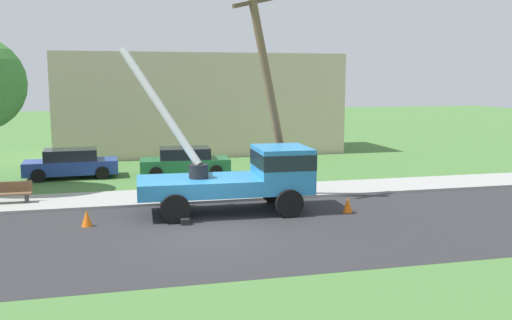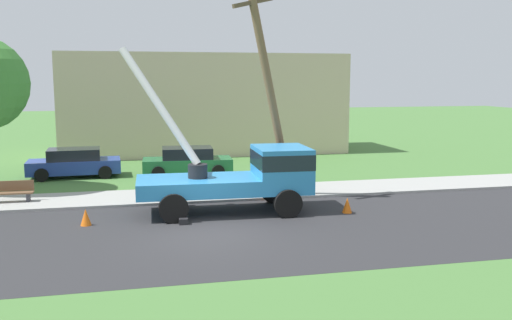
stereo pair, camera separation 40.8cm
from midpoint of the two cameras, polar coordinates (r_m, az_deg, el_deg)
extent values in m
plane|color=#477538|center=(29.38, -7.54, -1.20)|extent=(120.00, 120.00, 0.00)
cube|color=#2B2B2D|center=(17.73, -3.98, -7.48)|extent=(80.00, 8.56, 0.01)
cube|color=#9E9E99|center=(23.23, -6.13, -3.59)|extent=(80.00, 2.87, 0.10)
cube|color=#2D84C6|center=(20.10, -5.45, -2.61)|extent=(4.38, 2.54, 0.55)
cube|color=#2D84C6|center=(20.52, 3.18, -0.87)|extent=(1.98, 2.46, 1.60)
cube|color=#19232D|center=(20.47, 3.19, 0.10)|extent=(2.00, 2.48, 0.56)
cylinder|color=black|center=(20.01, -5.41, -1.13)|extent=(0.70, 0.70, 0.50)
cylinder|color=silver|center=(20.34, -9.27, 5.46)|extent=(2.85, 1.74, 4.26)
cube|color=black|center=(18.85, -6.82, -6.26)|extent=(0.31, 0.31, 0.20)
cube|color=black|center=(21.66, -7.36, -4.34)|extent=(0.31, 0.31, 0.20)
cylinder|color=black|center=(19.57, 3.89, -4.46)|extent=(1.00, 0.30, 1.00)
cylinder|color=black|center=(21.85, 2.30, -3.10)|extent=(1.00, 0.30, 1.00)
cylinder|color=black|center=(18.98, -7.83, -4.93)|extent=(1.00, 0.30, 1.00)
cylinder|color=black|center=(21.32, -8.17, -3.47)|extent=(1.00, 0.30, 1.00)
cylinder|color=brown|center=(22.18, 1.97, 7.15)|extent=(2.39, 1.19, 8.82)
cube|color=brown|center=(21.90, 0.24, 15.86)|extent=(1.72, 0.80, 0.58)
cone|color=orange|center=(20.53, 9.89, -4.59)|extent=(0.36, 0.36, 0.56)
cone|color=orange|center=(19.30, -16.46, -5.64)|extent=(0.36, 0.36, 0.56)
cone|color=orange|center=(22.05, 2.20, -3.58)|extent=(0.36, 0.36, 0.56)
cube|color=#263F99|center=(28.82, -17.71, -0.60)|extent=(4.48, 1.99, 0.65)
cube|color=black|center=(28.74, -17.76, 0.58)|extent=(2.54, 1.76, 0.55)
cylinder|color=black|center=(27.94, -14.79, -1.23)|extent=(0.64, 0.22, 0.64)
cylinder|color=black|center=(29.72, -14.82, -0.67)|extent=(0.64, 0.22, 0.64)
cylinder|color=black|center=(28.08, -20.72, -1.45)|extent=(0.64, 0.22, 0.64)
cylinder|color=black|center=(29.85, -20.40, -0.88)|extent=(0.64, 0.22, 0.64)
cube|color=#1E6638|center=(28.10, -6.62, -0.48)|extent=(4.49, 2.03, 0.65)
cube|color=black|center=(28.02, -6.64, 0.73)|extent=(2.55, 1.78, 0.55)
cylinder|color=black|center=(27.37, -3.47, -1.17)|extent=(0.64, 0.22, 0.64)
cylinder|color=black|center=(29.13, -3.85, -0.59)|extent=(0.64, 0.22, 0.64)
cylinder|color=black|center=(27.21, -9.56, -1.32)|extent=(0.64, 0.22, 0.64)
cylinder|color=black|center=(28.99, -9.57, -0.73)|extent=(0.64, 0.22, 0.64)
cube|color=brown|center=(23.43, -23.30, -3.13)|extent=(1.60, 0.44, 0.06)
cube|color=brown|center=(23.57, -23.25, -2.44)|extent=(1.60, 0.06, 0.40)
cube|color=#333338|center=(23.36, -21.82, -3.64)|extent=(0.10, 0.40, 0.45)
cube|color=#C6B293|center=(37.02, -5.01, 5.78)|extent=(18.00, 6.00, 6.40)
camera|label=1|loc=(0.20, -89.46, 0.08)|focal=39.06mm
camera|label=2|loc=(0.20, 90.54, -0.08)|focal=39.06mm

